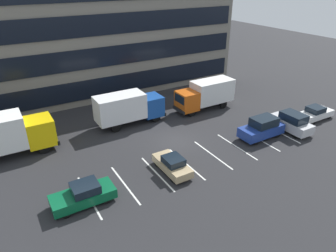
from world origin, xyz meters
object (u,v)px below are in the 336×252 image
at_px(box_truck_orange, 206,94).
at_px(box_truck_blue, 129,107).
at_px(sedan_forest, 84,195).
at_px(sedan_tan, 172,164).
at_px(suv_navy, 262,128).
at_px(suv_silver, 291,122).
at_px(box_truck_yellow, 2,135).
at_px(sedan_white, 316,113).

bearing_deg(box_truck_orange, box_truck_blue, 174.95).
distance_m(sedan_forest, sedan_tan, 7.28).
xyz_separation_m(suv_navy, suv_silver, (3.54, -0.53, -0.03)).
bearing_deg(sedan_tan, sedan_forest, -178.83).
distance_m(box_truck_blue, suv_navy, 13.55).
height_order(box_truck_yellow, suv_silver, box_truck_yellow).
bearing_deg(sedan_forest, sedan_white, 1.50).
relative_size(box_truck_yellow, sedan_forest, 1.87).
bearing_deg(box_truck_blue, suv_navy, -43.48).
bearing_deg(sedan_tan, box_truck_orange, 41.85).
xyz_separation_m(sedan_tan, sedan_white, (18.69, 0.53, 0.03)).
xyz_separation_m(sedan_forest, sedan_tan, (7.28, 0.15, -0.08)).
height_order(sedan_white, suv_silver, suv_silver).
height_order(sedan_forest, suv_silver, suv_silver).
relative_size(box_truck_orange, suv_silver, 1.64).
bearing_deg(sedan_forest, box_truck_orange, 27.85).
xyz_separation_m(box_truck_blue, sedan_forest, (-7.96, -10.00, -1.17)).
distance_m(box_truck_yellow, suv_silver, 26.94).
height_order(box_truck_orange, sedan_white, box_truck_orange).
relative_size(sedan_forest, suv_navy, 0.97).
relative_size(box_truck_orange, box_truck_blue, 0.98).
bearing_deg(box_truck_yellow, box_truck_orange, -0.92).
xyz_separation_m(box_truck_orange, suv_navy, (0.43, -8.47, -0.88)).
xyz_separation_m(box_truck_orange, box_truck_yellow, (-21.27, 0.34, 0.26)).
distance_m(box_truck_orange, sedan_forest, 19.65).
xyz_separation_m(box_truck_yellow, sedan_tan, (11.20, -9.36, -1.47)).
relative_size(box_truck_blue, suv_silver, 1.67).
distance_m(box_truck_blue, sedan_white, 20.31).
height_order(sedan_tan, suv_navy, suv_navy).
bearing_deg(box_truck_yellow, sedan_tan, -39.89).
bearing_deg(box_truck_yellow, suv_navy, -22.12).
bearing_deg(box_truck_orange, box_truck_yellow, 179.08).
bearing_deg(box_truck_blue, box_truck_yellow, -177.65).
xyz_separation_m(sedan_forest, suv_silver, (21.32, 0.16, 0.22)).
bearing_deg(suv_silver, sedan_tan, -179.95).
xyz_separation_m(box_truck_blue, sedan_tan, (-0.69, -9.85, -1.25)).
bearing_deg(sedan_white, sedan_forest, -178.50).
distance_m(box_truck_orange, suv_navy, 8.53).
height_order(suv_navy, suv_silver, suv_navy).
height_order(box_truck_orange, sedan_forest, box_truck_orange).
bearing_deg(suv_silver, box_truck_blue, 143.63).
relative_size(box_truck_orange, sedan_tan, 1.84).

